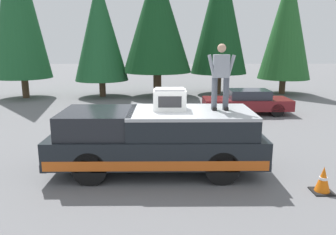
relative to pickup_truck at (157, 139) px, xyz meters
The scene contains 10 objects.
ground_plane 0.89m from the pickup_truck, ahead, with size 90.00×90.00×0.00m, color slate.
pickup_truck is the anchor object (origin of this frame).
compressor_unit 1.11m from the pickup_truck, 69.09° to the right, with size 0.65×0.84×0.56m.
person_on_truck_bed 2.35m from the pickup_truck, 86.26° to the right, with size 0.29×0.72×1.69m.
parked_car_maroon 8.35m from the pickup_truck, 29.97° to the right, with size 1.64×4.10×1.16m.
traffic_cone 4.10m from the pickup_truck, 109.50° to the right, with size 0.47×0.47×0.62m.
conifer_far_left 16.19m from the pickup_truck, 30.87° to the right, with size 3.36×3.36×8.04m.
conifer_left 14.73m from the pickup_truck, 15.51° to the right, with size 3.66×3.66×8.99m.
conifer_center_left 13.29m from the pickup_truck, ahead, with size 4.29×4.29×8.18m.
conifer_center_right 13.45m from the pickup_truck, 16.71° to the left, with size 3.31×3.31×7.24m.
Camera 1 is at (-8.48, -0.19, 3.37)m, focal length 35.16 mm.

